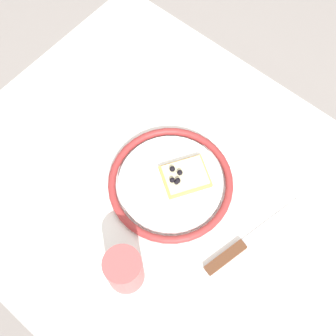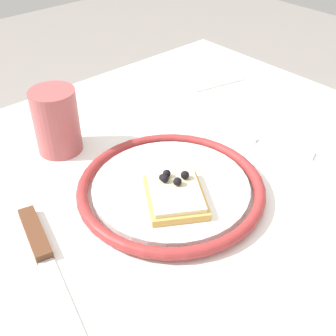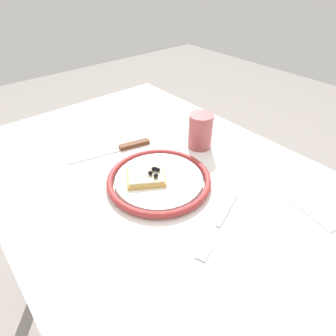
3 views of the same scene
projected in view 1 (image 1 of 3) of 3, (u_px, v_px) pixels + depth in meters
name	position (u px, v px, depth m)	size (l,w,h in m)	color
ground_plane	(179.00, 277.00, 1.53)	(6.00, 6.00, 0.00)	gray
dining_table	(186.00, 220.00, 0.97)	(1.00, 0.73, 0.71)	white
plate	(171.00, 183.00, 0.90)	(0.25, 0.25, 0.02)	white
pizza_slice_near	(185.00, 176.00, 0.89)	(0.11, 0.12, 0.03)	tan
knife	(239.00, 248.00, 0.85)	(0.07, 0.24, 0.01)	silver
fork	(101.00, 137.00, 0.96)	(0.09, 0.19, 0.00)	#BBBBBB
cup	(124.00, 270.00, 0.79)	(0.07, 0.07, 0.10)	#A54C4C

